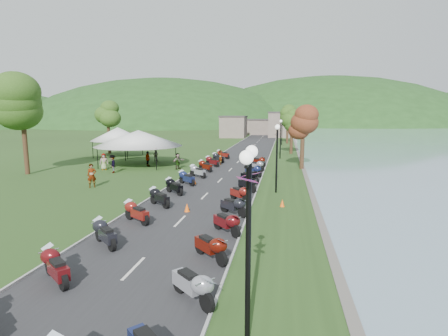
{
  "coord_description": "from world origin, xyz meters",
  "views": [
    {
      "loc": [
        5.55,
        -7.77,
        5.85
      ],
      "look_at": [
        0.55,
        20.91,
        1.3
      ],
      "focal_mm": 28.0,
      "sensor_mm": 36.0,
      "label": 1
    }
  ],
  "objects_px": {
    "streetlamp_near": "(248,251)",
    "pedestrian_c": "(113,173)",
    "pedestrian_b": "(156,161)",
    "pedestrian_a": "(93,187)",
    "vendor_tent_main": "(139,148)"
  },
  "relations": [
    {
      "from": "pedestrian_a",
      "to": "streetlamp_near",
      "type": "bearing_deg",
      "value": -85.3
    },
    {
      "from": "streetlamp_near",
      "to": "pedestrian_b",
      "type": "bearing_deg",
      "value": 114.55
    },
    {
      "from": "streetlamp_near",
      "to": "vendor_tent_main",
      "type": "xyz_separation_m",
      "value": [
        -15.53,
        29.17,
        -0.5
      ]
    },
    {
      "from": "pedestrian_b",
      "to": "streetlamp_near",
      "type": "bearing_deg",
      "value": 113.88
    },
    {
      "from": "pedestrian_a",
      "to": "pedestrian_c",
      "type": "distance_m",
      "value": 6.93
    },
    {
      "from": "streetlamp_near",
      "to": "pedestrian_c",
      "type": "height_order",
      "value": "streetlamp_near"
    },
    {
      "from": "streetlamp_near",
      "to": "pedestrian_b",
      "type": "height_order",
      "value": "streetlamp_near"
    },
    {
      "from": "pedestrian_b",
      "to": "pedestrian_c",
      "type": "xyz_separation_m",
      "value": [
        -1.16,
        -8.78,
        0.0
      ]
    },
    {
      "from": "pedestrian_b",
      "to": "pedestrian_c",
      "type": "height_order",
      "value": "pedestrian_c"
    },
    {
      "from": "pedestrian_b",
      "to": "pedestrian_c",
      "type": "distance_m",
      "value": 8.86
    },
    {
      "from": "vendor_tent_main",
      "to": "pedestrian_a",
      "type": "relative_size",
      "value": 3.44
    },
    {
      "from": "pedestrian_c",
      "to": "streetlamp_near",
      "type": "bearing_deg",
      "value": 1.51
    },
    {
      "from": "pedestrian_b",
      "to": "pedestrian_c",
      "type": "bearing_deg",
      "value": 81.83
    },
    {
      "from": "pedestrian_a",
      "to": "pedestrian_c",
      "type": "bearing_deg",
      "value": 69.0
    },
    {
      "from": "streetlamp_near",
      "to": "pedestrian_c",
      "type": "distance_m",
      "value": 28.69
    }
  ]
}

